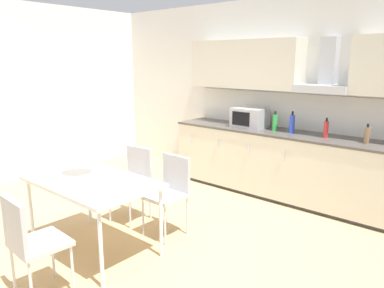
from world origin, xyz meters
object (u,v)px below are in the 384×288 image
at_px(bottle_red, 326,129).
at_px(chair_far_left, 134,176).
at_px(pendant_lamp, 85,78).
at_px(dining_table, 92,185).
at_px(microwave, 250,118).
at_px(chair_near_right, 29,237).
at_px(chair_far_right, 170,187).
at_px(bottle_green, 275,122).
at_px(bottle_brown, 367,135).
at_px(bottle_blue, 292,124).

bearing_deg(bottle_red, chair_far_left, -130.54).
distance_m(chair_far_left, pendant_lamp, 1.46).
bearing_deg(pendant_lamp, dining_table, -153.43).
relative_size(microwave, chair_near_right, 0.55).
relative_size(dining_table, chair_far_right, 1.52).
bearing_deg(bottle_green, chair_near_right, -94.21).
height_order(bottle_brown, chair_far_left, bottle_brown).
relative_size(bottle_blue, chair_far_left, 0.34).
bearing_deg(pendant_lamp, chair_near_right, -69.59).
bearing_deg(bottle_blue, bottle_brown, -1.16).
xyz_separation_m(microwave, bottle_green, (0.42, -0.00, -0.02)).
bearing_deg(chair_near_right, bottle_green, 85.79).
distance_m(microwave, pendant_lamp, 2.71).
xyz_separation_m(bottle_blue, chair_far_right, (-0.50, -1.84, -0.52)).
bearing_deg(bottle_green, pendant_lamp, -101.72).
distance_m(microwave, chair_far_left, 1.96).
bearing_deg(bottle_green, chair_far_right, -97.64).
bearing_deg(bottle_brown, pendant_lamp, -123.98).
xyz_separation_m(chair_near_right, pendant_lamp, (-0.29, 0.79, 1.19)).
distance_m(microwave, bottle_blue, 0.67).
height_order(bottle_green, dining_table, bottle_green).
xyz_separation_m(bottle_green, bottle_brown, (1.21, -0.02, -0.02)).
bearing_deg(chair_far_right, bottle_brown, 51.26).
distance_m(bottle_blue, chair_far_left, 2.20).
xyz_separation_m(microwave, bottle_red, (1.13, -0.01, -0.03)).
height_order(bottle_blue, chair_far_right, bottle_blue).
height_order(bottle_blue, pendant_lamp, pendant_lamp).
distance_m(bottle_green, pendant_lamp, 2.76).
bearing_deg(dining_table, microwave, 87.18).
height_order(bottle_blue, bottle_brown, bottle_blue).
height_order(chair_far_right, pendant_lamp, pendant_lamp).
xyz_separation_m(chair_far_right, pendant_lamp, (-0.30, -0.79, 1.19)).
xyz_separation_m(microwave, chair_far_left, (-0.43, -1.84, -0.53)).
relative_size(bottle_blue, bottle_brown, 1.25).
xyz_separation_m(dining_table, pendant_lamp, (0.00, 0.00, 1.03)).
distance_m(bottle_red, chair_far_right, 2.13).
xyz_separation_m(bottle_brown, chair_near_right, (-1.46, -3.40, -0.49)).
xyz_separation_m(bottle_red, pendant_lamp, (-1.26, -2.62, 0.69)).
relative_size(microwave, bottle_green, 1.75).
bearing_deg(bottle_red, chair_far_right, -117.78).
relative_size(bottle_blue, chair_far_right, 0.34).
bearing_deg(chair_near_right, pendant_lamp, 110.41).
height_order(microwave, dining_table, microwave).
distance_m(bottle_blue, chair_far_right, 1.97).
bearing_deg(chair_far_right, bottle_red, 62.22).
bearing_deg(chair_near_right, dining_table, 110.41).
bearing_deg(pendant_lamp, bottle_blue, 73.13).
xyz_separation_m(dining_table, chair_far_right, (0.30, 0.79, -0.16)).
height_order(bottle_green, chair_near_right, bottle_green).
xyz_separation_m(bottle_blue, pendant_lamp, (-0.80, -2.63, 0.67)).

